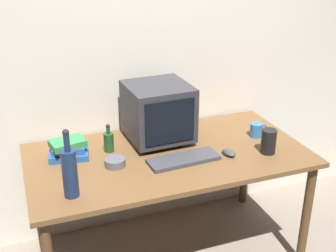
# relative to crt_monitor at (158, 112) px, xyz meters

# --- Properties ---
(back_wall) EXTENTS (4.00, 0.08, 2.50)m
(back_wall) POSITION_rel_crt_monitor_xyz_m (-0.01, 0.30, 0.31)
(back_wall) COLOR silver
(back_wall) RESTS_ON ground
(desk) EXTENTS (1.67, 0.88, 0.75)m
(desk) POSITION_rel_crt_monitor_xyz_m (-0.01, -0.20, -0.27)
(desk) COLOR brown
(desk) RESTS_ON ground
(crt_monitor) EXTENTS (0.40, 0.40, 0.37)m
(crt_monitor) POSITION_rel_crt_monitor_xyz_m (0.00, 0.00, 0.00)
(crt_monitor) COLOR #333338
(crt_monitor) RESTS_ON desk
(keyboard) EXTENTS (0.43, 0.18, 0.02)m
(keyboard) POSITION_rel_crt_monitor_xyz_m (0.04, -0.32, -0.18)
(keyboard) COLOR #3F3F47
(keyboard) RESTS_ON desk
(computer_mouse) EXTENTS (0.08, 0.11, 0.04)m
(computer_mouse) POSITION_rel_crt_monitor_xyz_m (0.32, -0.35, -0.17)
(computer_mouse) COLOR #3F3F47
(computer_mouse) RESTS_ON desk
(bottle_tall) EXTENTS (0.08, 0.08, 0.37)m
(bottle_tall) POSITION_rel_crt_monitor_xyz_m (-0.62, -0.47, -0.05)
(bottle_tall) COLOR navy
(bottle_tall) RESTS_ON desk
(bottle_short) EXTENTS (0.06, 0.06, 0.18)m
(bottle_short) POSITION_rel_crt_monitor_xyz_m (-0.33, -0.04, -0.13)
(bottle_short) COLOR #1E4C23
(bottle_short) RESTS_ON desk
(book_stack) EXTENTS (0.25, 0.18, 0.12)m
(book_stack) POSITION_rel_crt_monitor_xyz_m (-0.57, -0.05, -0.14)
(book_stack) COLOR #28569E
(book_stack) RESTS_ON desk
(mug) EXTENTS (0.12, 0.08, 0.09)m
(mug) POSITION_rel_crt_monitor_xyz_m (0.62, -0.17, -0.15)
(mug) COLOR #3370B2
(mug) RESTS_ON desk
(cd_spindle) EXTENTS (0.12, 0.12, 0.04)m
(cd_spindle) POSITION_rel_crt_monitor_xyz_m (-0.34, -0.24, -0.17)
(cd_spindle) COLOR #595B66
(cd_spindle) RESTS_ON desk
(metal_canister) EXTENTS (0.09, 0.09, 0.15)m
(metal_canister) POSITION_rel_crt_monitor_xyz_m (0.56, -0.40, -0.12)
(metal_canister) COLOR black
(metal_canister) RESTS_ON desk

